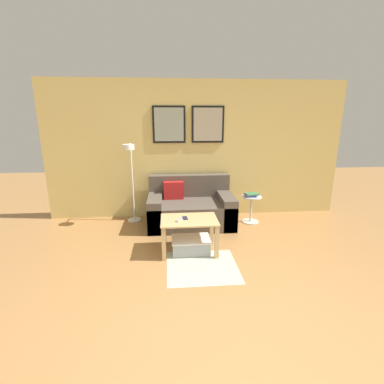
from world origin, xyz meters
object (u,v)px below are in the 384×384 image
coffee_table (189,226)px  side_table (251,207)px  cell_phone (185,218)px  floor_lamp (131,171)px  couch (190,208)px  storage_bin (191,245)px  book_stack (251,195)px  remote_control (179,220)px

coffee_table → side_table: size_ratio=1.61×
cell_phone → floor_lamp: bearing=122.9°
couch → floor_lamp: (-1.04, 0.09, 0.68)m
couch → floor_lamp: floor_lamp is taller
couch → storage_bin: bearing=-94.3°
couch → book_stack: couch is taller
book_stack → remote_control: (-1.36, -1.09, -0.02)m
storage_bin → couch: bearing=85.7°
side_table → book_stack: bearing=-162.3°
cell_phone → storage_bin: bearing=-43.7°
cell_phone → remote_control: bearing=-144.4°
coffee_table → storage_bin: coffee_table is taller
storage_bin → remote_control: remote_control is taller
couch → storage_bin: 1.12m
coffee_table → side_table: bearing=40.9°
remote_control → cell_phone: (0.09, 0.08, -0.01)m
remote_control → cell_phone: size_ratio=1.07×
book_stack → remote_control: bearing=-141.2°
coffee_table → side_table: (1.23, 1.06, -0.09)m
book_stack → cell_phone: bearing=-141.3°
coffee_table → storage_bin: bearing=-43.0°
book_stack → cell_phone: (-1.27, -1.02, -0.03)m
side_table → floor_lamp: bearing=177.0°
side_table → cell_phone: (-1.28, -1.02, 0.20)m
coffee_table → floor_lamp: 1.61m
floor_lamp → remote_control: (0.79, -1.21, -0.46)m
couch → book_stack: bearing=-1.4°
storage_bin → coffee_table: bearing=137.0°
couch → side_table: couch is taller
side_table → cell_phone: cell_phone is taller
storage_bin → book_stack: bearing=42.1°
coffee_table → storage_bin: size_ratio=1.45×
couch → coffee_table: (-0.11, -1.08, 0.10)m
side_table → remote_control: bearing=-141.3°
floor_lamp → side_table: bearing=-3.0°
coffee_table → storage_bin: (0.02, -0.02, -0.28)m
side_table → cell_phone: bearing=-141.4°
coffee_table → floor_lamp: (-0.93, 1.18, 0.58)m
couch → cell_phone: (-0.16, -1.04, 0.21)m
coffee_table → book_stack: size_ratio=3.13×
remote_control → book_stack: bearing=67.0°
storage_bin → floor_lamp: size_ratio=0.38×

